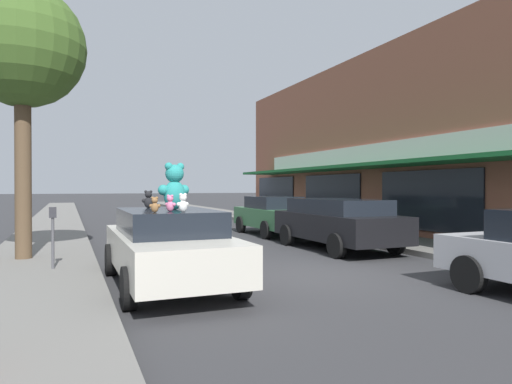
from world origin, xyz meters
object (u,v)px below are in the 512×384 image
object	(u,v)px
teddy_bear_giant	(174,187)
teddy_bear_pink	(170,203)
teddy_bear_white	(183,203)
teddy_bear_purple	(174,200)
parked_car_far_right	(273,214)
street_tree	(22,49)
plush_art_car	(168,245)
parking_meter	(53,229)
teddy_bear_black	(148,199)
teddy_bear_brown	(155,205)
parked_car_far_center	(337,221)

from	to	relation	value
teddy_bear_giant	teddy_bear_pink	bearing A→B (deg)	54.89
teddy_bear_white	teddy_bear_purple	xyz separation A→B (m)	(0.14, 1.31, 0.01)
parked_car_far_right	street_tree	bearing A→B (deg)	-154.47
teddy_bear_giant	street_tree	size ratio (longest dim) A/B	0.14
plush_art_car	parking_meter	world-z (taller)	parking_meter
teddy_bear_giant	teddy_bear_black	xyz separation A→B (m)	(-0.36, 0.78, -0.25)
street_tree	parking_meter	xyz separation A→B (m)	(0.68, -1.76, -4.13)
teddy_bear_giant	parking_meter	world-z (taller)	teddy_bear_giant
teddy_bear_giant	teddy_bear_black	size ratio (longest dim) A/B	2.46
teddy_bear_white	teddy_bear_purple	size ratio (longest dim) A/B	0.91
teddy_bear_brown	teddy_bear_black	bearing A→B (deg)	-68.63
parked_car_far_center	teddy_bear_black	bearing A→B (deg)	-159.38
parked_car_far_right	teddy_bear_pink	bearing A→B (deg)	-124.82
teddy_bear_black	parked_car_far_right	size ratio (longest dim) A/B	0.09
teddy_bear_black	street_tree	distance (m)	5.09
plush_art_car	teddy_bear_brown	distance (m)	1.23
teddy_bear_brown	parking_meter	xyz separation A→B (m)	(-1.62, 2.67, -0.58)
plush_art_car	teddy_bear_pink	size ratio (longest dim) A/B	16.08
teddy_bear_pink	teddy_bear_black	distance (m)	1.49
teddy_bear_brown	teddy_bear_pink	bearing A→B (deg)	-118.93
plush_art_car	parking_meter	distance (m)	2.71
teddy_bear_purple	parked_car_far_right	xyz separation A→B (m)	(5.41, 7.18, -0.80)
teddy_bear_giant	street_tree	world-z (taller)	street_tree
teddy_bear_pink	teddy_bear_white	distance (m)	0.33
teddy_bear_white	teddy_bear_brown	world-z (taller)	teddy_bear_white
teddy_bear_white	teddy_bear_brown	bearing A→B (deg)	-33.45
parked_car_far_right	parking_meter	distance (m)	9.53
teddy_bear_purple	parked_car_far_right	bearing A→B (deg)	-74.33
teddy_bear_brown	teddy_bear_purple	bearing A→B (deg)	-88.76
plush_art_car	teddy_bear_pink	xyz separation A→B (m)	(-0.10, -0.67, 0.79)
teddy_bear_white	teddy_bear_brown	xyz separation A→B (m)	(-0.45, 0.09, -0.03)
teddy_bear_black	parked_car_far_right	world-z (taller)	teddy_bear_black
parked_car_far_right	parking_meter	world-z (taller)	parked_car_far_right
teddy_bear_brown	parked_car_far_right	xyz separation A→B (m)	(6.00, 8.40, -0.76)
parked_car_far_right	parked_car_far_center	bearing A→B (deg)	-90.00
parked_car_far_right	parking_meter	bearing A→B (deg)	-143.06
plush_art_car	teddy_bear_purple	distance (m)	0.91
teddy_bear_purple	parked_car_far_center	size ratio (longest dim) A/B	0.08
street_tree	teddy_bear_giant	bearing A→B (deg)	-51.33
teddy_bear_brown	parked_car_far_right	world-z (taller)	teddy_bear_brown
teddy_bear_purple	street_tree	xyz separation A→B (m)	(-2.89, 3.21, 3.51)
plush_art_car	street_tree	size ratio (longest dim) A/B	0.73
plush_art_car	teddy_bear_white	size ratio (longest dim) A/B	14.67
teddy_bear_black	teddy_bear_pink	bearing A→B (deg)	104.58
teddy_bear_black	parked_car_far_center	xyz separation A→B (m)	(5.83, 2.19, -0.76)
plush_art_car	teddy_bear_white	world-z (taller)	teddy_bear_white
plush_art_car	teddy_bear_purple	bearing A→B (deg)	60.74
teddy_bear_black	teddy_bear_purple	distance (m)	0.63
plush_art_car	teddy_bear_white	distance (m)	1.25
teddy_bear_pink	teddy_bear_black	xyz separation A→B (m)	(-0.13, 1.48, 0.03)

